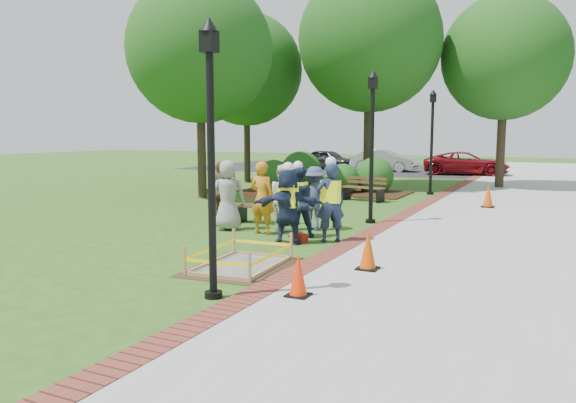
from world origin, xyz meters
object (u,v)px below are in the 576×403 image
at_px(cone_front, 298,276).
at_px(lamp_near, 211,138).
at_px(hivis_worker_a, 288,204).
at_px(hivis_worker_b, 330,200).
at_px(hivis_worker_c, 298,200).
at_px(wet_concrete_pad, 241,255).
at_px(bench_near, 264,214).

bearing_deg(cone_front, lamp_near, -152.73).
distance_m(cone_front, hivis_worker_a, 4.23).
xyz_separation_m(cone_front, hivis_worker_b, (-1.19, 4.34, 0.65)).
bearing_deg(hivis_worker_c, hivis_worker_a, -80.52).
distance_m(wet_concrete_pad, hivis_worker_c, 3.33).
height_order(hivis_worker_a, hivis_worker_b, hivis_worker_b).
relative_size(bench_near, hivis_worker_b, 0.80).
bearing_deg(hivis_worker_a, hivis_worker_c, 99.48).
bearing_deg(lamp_near, wet_concrete_pad, 108.31).
bearing_deg(wet_concrete_pad, hivis_worker_a, 94.09).
xyz_separation_m(bench_near, hivis_worker_c, (1.72, -1.43, 0.66)).
bearing_deg(hivis_worker_c, hivis_worker_b, -11.24).
bearing_deg(hivis_worker_a, bench_near, 129.40).
bearing_deg(bench_near, hivis_worker_a, -50.60).
bearing_deg(bench_near, hivis_worker_c, -39.70).
height_order(bench_near, hivis_worker_c, hivis_worker_c).
bearing_deg(hivis_worker_b, hivis_worker_a, -140.18).
distance_m(lamp_near, hivis_worker_b, 5.17).
relative_size(cone_front, hivis_worker_c, 0.37).
bearing_deg(hivis_worker_a, lamp_near, -79.49).
height_order(bench_near, hivis_worker_a, hivis_worker_a).
height_order(lamp_near, hivis_worker_a, lamp_near).
relative_size(bench_near, cone_front, 2.28).
xyz_separation_m(wet_concrete_pad, cone_front, (1.81, -1.28, 0.10)).
bearing_deg(lamp_near, hivis_worker_b, 90.18).
distance_m(bench_near, hivis_worker_a, 3.00).
bearing_deg(hivis_worker_b, wet_concrete_pad, -101.28).
bearing_deg(cone_front, hivis_worker_a, 118.18).
height_order(hivis_worker_a, hivis_worker_c, hivis_worker_a).
relative_size(cone_front, lamp_near, 0.16).
bearing_deg(hivis_worker_a, cone_front, -61.82).
xyz_separation_m(bench_near, lamp_near, (2.66, -6.56, 2.21)).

